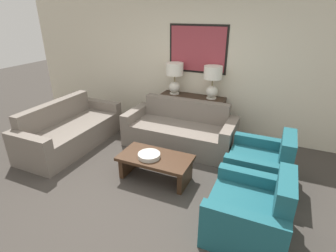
# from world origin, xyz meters

# --- Properties ---
(ground_plane) EXTENTS (20.00, 20.00, 0.00)m
(ground_plane) POSITION_xyz_m (0.00, 0.00, 0.00)
(ground_plane) COLOR #3D3833
(back_wall) EXTENTS (8.26, 0.12, 2.65)m
(back_wall) POSITION_xyz_m (0.00, 2.45, 1.33)
(back_wall) COLOR beige
(back_wall) RESTS_ON ground_plane
(console_table) EXTENTS (1.32, 0.38, 0.81)m
(console_table) POSITION_xyz_m (0.00, 2.18, 0.40)
(console_table) COLOR #332319
(console_table) RESTS_ON ground_plane
(table_lamp_left) EXTENTS (0.35, 0.35, 0.63)m
(table_lamp_left) POSITION_xyz_m (-0.39, 2.18, 1.20)
(table_lamp_left) COLOR silver
(table_lamp_left) RESTS_ON console_table
(table_lamp_right) EXTENTS (0.35, 0.35, 0.63)m
(table_lamp_right) POSITION_xyz_m (0.39, 2.18, 1.20)
(table_lamp_right) COLOR silver
(table_lamp_right) RESTS_ON console_table
(couch_by_back_wall) EXTENTS (2.04, 0.89, 0.83)m
(couch_by_back_wall) POSITION_xyz_m (0.00, 1.54, 0.29)
(couch_by_back_wall) COLOR slate
(couch_by_back_wall) RESTS_ON ground_plane
(couch_by_side) EXTENTS (0.89, 2.04, 0.83)m
(couch_by_side) POSITION_xyz_m (-1.91, 0.69, 0.29)
(couch_by_side) COLOR slate
(couch_by_side) RESTS_ON ground_plane
(coffee_table) EXTENTS (1.10, 0.58, 0.38)m
(coffee_table) POSITION_xyz_m (0.06, 0.36, 0.28)
(coffee_table) COLOR #3D2616
(coffee_table) RESTS_ON ground_plane
(decorative_bowl) EXTENTS (0.33, 0.33, 0.07)m
(decorative_bowl) POSITION_xyz_m (-0.01, 0.30, 0.42)
(decorative_bowl) COLOR beige
(decorative_bowl) RESTS_ON coffee_table
(armchair_near_back_wall) EXTENTS (0.87, 0.91, 0.84)m
(armchair_near_back_wall) POSITION_xyz_m (1.53, 0.89, 0.28)
(armchair_near_back_wall) COLOR #1E5B66
(armchair_near_back_wall) RESTS_ON ground_plane
(armchair_near_camera) EXTENTS (0.87, 0.91, 0.84)m
(armchair_near_camera) POSITION_xyz_m (1.53, -0.16, 0.28)
(armchair_near_camera) COLOR #1E5B66
(armchair_near_camera) RESTS_ON ground_plane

